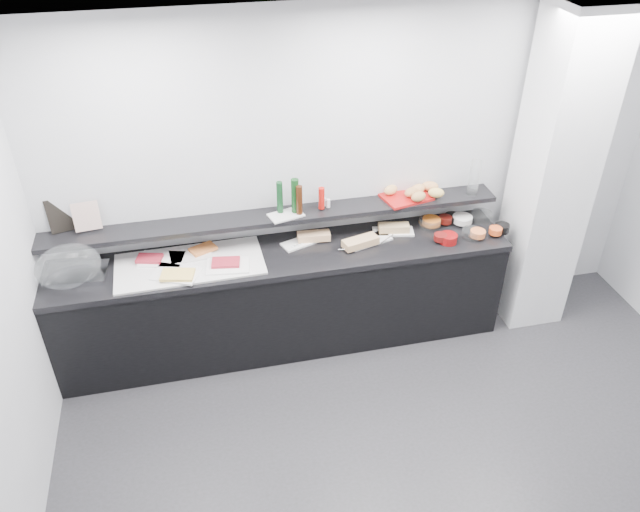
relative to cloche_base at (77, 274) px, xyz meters
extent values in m
plane|color=#2D2D30|center=(2.23, -1.73, -0.92)|extent=(5.00, 5.00, 0.00)
cube|color=silver|center=(2.23, 0.27, 0.43)|extent=(5.00, 0.02, 2.70)
plane|color=white|center=(2.23, -1.73, 1.78)|extent=(5.00, 5.00, 0.00)
cube|color=white|center=(3.73, -0.08, 0.43)|extent=(0.50, 0.50, 2.70)
cube|color=black|center=(1.53, -0.03, -0.50)|extent=(3.60, 0.60, 0.85)
cube|color=black|center=(1.53, -0.03, -0.05)|extent=(3.62, 0.62, 0.05)
cube|color=black|center=(1.53, 0.14, 0.21)|extent=(3.60, 0.25, 0.04)
cube|color=#A8ABAF|center=(0.00, 0.00, 0.00)|extent=(0.46, 0.33, 0.04)
ellipsoid|color=white|center=(-0.03, -0.05, 0.11)|extent=(0.53, 0.41, 0.34)
cube|color=silver|center=(0.82, -0.04, -0.01)|extent=(1.13, 0.55, 0.01)
cube|color=white|center=(0.62, 0.05, 0.00)|extent=(0.37, 0.29, 0.01)
cube|color=maroon|center=(0.53, 0.06, 0.02)|extent=(0.22, 0.17, 0.02)
cube|color=silver|center=(0.84, 0.08, 0.00)|extent=(0.33, 0.24, 0.01)
cube|color=orange|center=(0.93, 0.10, 0.02)|extent=(0.23, 0.20, 0.02)
cube|color=white|center=(0.72, -0.16, 0.00)|extent=(0.40, 0.34, 0.01)
cube|color=#EFC85D|center=(0.73, -0.20, 0.02)|extent=(0.27, 0.20, 0.02)
cube|color=white|center=(1.10, -0.15, 0.00)|extent=(0.34, 0.25, 0.01)
cube|color=maroon|center=(1.09, -0.12, 0.02)|extent=(0.23, 0.16, 0.02)
cube|color=white|center=(1.71, 0.08, -0.01)|extent=(0.35, 0.24, 0.01)
cube|color=#E6AD78|center=(1.81, 0.08, 0.02)|extent=(0.27, 0.12, 0.06)
cylinder|color=silver|center=(1.69, 0.04, 0.00)|extent=(0.15, 0.06, 0.01)
cube|color=white|center=(2.25, -0.02, -0.01)|extent=(0.39, 0.25, 0.01)
cube|color=tan|center=(2.16, -0.08, 0.02)|extent=(0.31, 0.18, 0.06)
cylinder|color=#B4B6BB|center=(2.04, -0.12, 0.00)|extent=(0.16, 0.04, 0.01)
cube|color=white|center=(2.48, 0.07, -0.01)|extent=(0.35, 0.20, 0.01)
cube|color=tan|center=(2.48, 0.07, 0.02)|extent=(0.26, 0.14, 0.06)
cylinder|color=silver|center=(2.39, -0.04, 0.00)|extent=(0.13, 0.10, 0.01)
cylinder|color=silver|center=(2.80, 0.09, 0.02)|extent=(0.19, 0.19, 0.07)
cylinder|color=orange|center=(2.82, 0.09, 0.03)|extent=(0.19, 0.19, 0.05)
cylinder|color=black|center=(3.01, 0.12, 0.02)|extent=(0.15, 0.15, 0.07)
cylinder|color=#50100B|center=(2.94, 0.10, 0.03)|extent=(0.13, 0.13, 0.05)
cylinder|color=white|center=(3.27, 0.10, 0.02)|extent=(0.18, 0.18, 0.07)
cylinder|color=white|center=(3.08, 0.07, 0.03)|extent=(0.21, 0.21, 0.05)
cylinder|color=maroon|center=(2.86, -0.17, 0.02)|extent=(0.16, 0.16, 0.07)
cylinder|color=#5E0F0D|center=(2.80, -0.16, 0.03)|extent=(0.12, 0.12, 0.05)
cylinder|color=silver|center=(3.07, -0.14, 0.02)|extent=(0.19, 0.19, 0.07)
cylinder|color=orange|center=(3.11, -0.17, 0.03)|extent=(0.15, 0.15, 0.05)
cylinder|color=black|center=(3.35, -0.12, 0.02)|extent=(0.16, 0.16, 0.07)
cylinder|color=#E9551F|center=(3.27, -0.16, 0.03)|extent=(0.11, 0.11, 0.05)
cube|color=black|center=(-0.05, 0.27, 0.36)|extent=(0.23, 0.13, 0.26)
cube|color=tan|center=(0.12, 0.20, 0.36)|extent=(0.20, 0.07, 0.22)
cube|color=silver|center=(1.60, 0.11, 0.24)|extent=(0.30, 0.23, 0.01)
cylinder|color=#0F3819|center=(1.56, 0.16, 0.37)|extent=(0.05, 0.05, 0.26)
cylinder|color=#361909|center=(1.70, 0.10, 0.36)|extent=(0.06, 0.06, 0.24)
cylinder|color=#0F3814|center=(1.68, 0.14, 0.38)|extent=(0.08, 0.08, 0.28)
cylinder|color=red|center=(1.89, 0.14, 0.33)|extent=(0.06, 0.06, 0.18)
cylinder|color=white|center=(1.94, 0.15, 0.28)|extent=(0.04, 0.04, 0.07)
cylinder|color=silver|center=(1.92, 0.17, 0.28)|extent=(0.04, 0.04, 0.07)
cube|color=#B41413|center=(2.61, 0.17, 0.24)|extent=(0.43, 0.34, 0.02)
ellipsoid|color=tan|center=(2.49, 0.22, 0.29)|extent=(0.15, 0.12, 0.08)
ellipsoid|color=tan|center=(2.71, 0.19, 0.29)|extent=(0.16, 0.13, 0.08)
ellipsoid|color=tan|center=(2.82, 0.21, 0.29)|extent=(0.16, 0.13, 0.08)
ellipsoid|color=#AE7C42|center=(2.67, 0.07, 0.29)|extent=(0.15, 0.12, 0.08)
ellipsoid|color=gold|center=(2.83, 0.10, 0.29)|extent=(0.15, 0.12, 0.08)
ellipsoid|color=#B17A43|center=(2.64, 0.15, 0.29)|extent=(0.15, 0.12, 0.08)
cylinder|color=white|center=(3.16, 0.12, 0.38)|extent=(0.12, 0.12, 0.30)
camera|label=1|loc=(0.94, -4.04, 2.70)|focal=35.00mm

